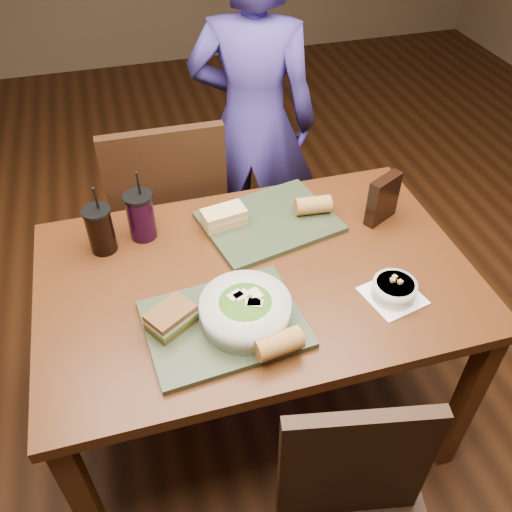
{
  "coord_description": "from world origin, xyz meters",
  "views": [
    {
      "loc": [
        -0.32,
        -1.13,
        1.89
      ],
      "look_at": [
        0.0,
        0.0,
        0.82
      ],
      "focal_mm": 38.0,
      "sensor_mm": 36.0,
      "label": 1
    }
  ],
  "objects_px": {
    "sandwich_near": "(171,318)",
    "baguette_far": "(313,205)",
    "soup_bowl": "(394,289)",
    "baguette_near": "(279,344)",
    "diner": "(253,123)",
    "dining_table": "(256,294)",
    "tray_near": "(224,324)",
    "cup_cola": "(100,230)",
    "sandwich_far": "(224,217)",
    "chip_bag": "(383,199)",
    "salad_bowl": "(245,309)",
    "tray_far": "(269,222)",
    "chair_far": "(169,217)",
    "cup_berry": "(141,216)"
  },
  "relations": [
    {
      "from": "dining_table",
      "to": "cup_cola",
      "type": "relative_size",
      "value": 5.43
    },
    {
      "from": "chair_far",
      "to": "tray_far",
      "type": "relative_size",
      "value": 2.37
    },
    {
      "from": "baguette_near",
      "to": "cup_cola",
      "type": "relative_size",
      "value": 0.51
    },
    {
      "from": "tray_near",
      "to": "baguette_near",
      "type": "bearing_deg",
      "value": -50.46
    },
    {
      "from": "soup_bowl",
      "to": "tray_near",
      "type": "bearing_deg",
      "value": 177.35
    },
    {
      "from": "sandwich_near",
      "to": "baguette_far",
      "type": "bearing_deg",
      "value": 34.21
    },
    {
      "from": "baguette_near",
      "to": "soup_bowl",
      "type": "bearing_deg",
      "value": 16.4
    },
    {
      "from": "cup_cola",
      "to": "cup_berry",
      "type": "distance_m",
      "value": 0.13
    },
    {
      "from": "chair_far",
      "to": "chip_bag",
      "type": "height_order",
      "value": "chair_far"
    },
    {
      "from": "baguette_near",
      "to": "baguette_far",
      "type": "bearing_deg",
      "value": 61.38
    },
    {
      "from": "cup_cola",
      "to": "diner",
      "type": "bearing_deg",
      "value": 44.25
    },
    {
      "from": "tray_far",
      "to": "cup_cola",
      "type": "xyz_separation_m",
      "value": [
        -0.54,
        0.02,
        0.07
      ]
    },
    {
      "from": "baguette_near",
      "to": "salad_bowl",
      "type": "bearing_deg",
      "value": 112.94
    },
    {
      "from": "baguette_near",
      "to": "chip_bag",
      "type": "bearing_deg",
      "value": 42.1
    },
    {
      "from": "sandwich_near",
      "to": "sandwich_far",
      "type": "xyz_separation_m",
      "value": [
        0.24,
        0.39,
        -0.0
      ]
    },
    {
      "from": "salad_bowl",
      "to": "cup_berry",
      "type": "height_order",
      "value": "cup_berry"
    },
    {
      "from": "tray_far",
      "to": "sandwich_near",
      "type": "bearing_deg",
      "value": -136.41
    },
    {
      "from": "soup_bowl",
      "to": "sandwich_far",
      "type": "bearing_deg",
      "value": 132.13
    },
    {
      "from": "sandwich_far",
      "to": "baguette_near",
      "type": "height_order",
      "value": "baguette_near"
    },
    {
      "from": "dining_table",
      "to": "chip_bag",
      "type": "xyz_separation_m",
      "value": [
        0.47,
        0.14,
        0.17
      ]
    },
    {
      "from": "diner",
      "to": "baguette_near",
      "type": "bearing_deg",
      "value": 99.61
    },
    {
      "from": "tray_near",
      "to": "sandwich_far",
      "type": "bearing_deg",
      "value": 76.64
    },
    {
      "from": "tray_near",
      "to": "sandwich_far",
      "type": "relative_size",
      "value": 2.78
    },
    {
      "from": "tray_near",
      "to": "baguette_near",
      "type": "distance_m",
      "value": 0.18
    },
    {
      "from": "chair_far",
      "to": "diner",
      "type": "xyz_separation_m",
      "value": [
        0.43,
        0.29,
        0.2
      ]
    },
    {
      "from": "tray_far",
      "to": "baguette_far",
      "type": "relative_size",
      "value": 3.55
    },
    {
      "from": "dining_table",
      "to": "chair_far",
      "type": "xyz_separation_m",
      "value": [
        -0.19,
        0.6,
        -0.11
      ]
    },
    {
      "from": "dining_table",
      "to": "chip_bag",
      "type": "relative_size",
      "value": 7.83
    },
    {
      "from": "diner",
      "to": "tray_far",
      "type": "relative_size",
      "value": 3.58
    },
    {
      "from": "sandwich_near",
      "to": "cup_cola",
      "type": "relative_size",
      "value": 0.62
    },
    {
      "from": "tray_near",
      "to": "chair_far",
      "type": "bearing_deg",
      "value": 93.68
    },
    {
      "from": "diner",
      "to": "baguette_near",
      "type": "relative_size",
      "value": 12.31
    },
    {
      "from": "chair_far",
      "to": "cup_berry",
      "type": "xyz_separation_m",
      "value": [
        -0.11,
        -0.33,
        0.28
      ]
    },
    {
      "from": "diner",
      "to": "baguette_near",
      "type": "height_order",
      "value": "diner"
    },
    {
      "from": "sandwich_near",
      "to": "baguette_far",
      "type": "distance_m",
      "value": 0.65
    },
    {
      "from": "diner",
      "to": "chip_bag",
      "type": "xyz_separation_m",
      "value": [
        0.23,
        -0.75,
        0.08
      ]
    },
    {
      "from": "salad_bowl",
      "to": "soup_bowl",
      "type": "height_order",
      "value": "salad_bowl"
    },
    {
      "from": "sandwich_far",
      "to": "cup_cola",
      "type": "relative_size",
      "value": 0.63
    },
    {
      "from": "chair_far",
      "to": "salad_bowl",
      "type": "relative_size",
      "value": 4.05
    },
    {
      "from": "salad_bowl",
      "to": "cup_cola",
      "type": "height_order",
      "value": "cup_cola"
    },
    {
      "from": "sandwich_far",
      "to": "chip_bag",
      "type": "distance_m",
      "value": 0.53
    },
    {
      "from": "dining_table",
      "to": "sandwich_near",
      "type": "relative_size",
      "value": 8.77
    },
    {
      "from": "tray_near",
      "to": "baguette_far",
      "type": "distance_m",
      "value": 0.56
    },
    {
      "from": "sandwich_far",
      "to": "diner",
      "type": "bearing_deg",
      "value": 66.67
    },
    {
      "from": "soup_bowl",
      "to": "baguette_far",
      "type": "bearing_deg",
      "value": 102.72
    },
    {
      "from": "chip_bag",
      "to": "tray_far",
      "type": "bearing_deg",
      "value": 140.95
    },
    {
      "from": "baguette_far",
      "to": "chip_bag",
      "type": "xyz_separation_m",
      "value": [
        0.21,
        -0.07,
        0.04
      ]
    },
    {
      "from": "baguette_near",
      "to": "cup_berry",
      "type": "xyz_separation_m",
      "value": [
        -0.27,
        0.58,
        0.03
      ]
    },
    {
      "from": "diner",
      "to": "dining_table",
      "type": "bearing_deg",
      "value": 97.09
    },
    {
      "from": "sandwich_near",
      "to": "baguette_far",
      "type": "xyz_separation_m",
      "value": [
        0.54,
        0.37,
        0.0
      ]
    }
  ]
}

